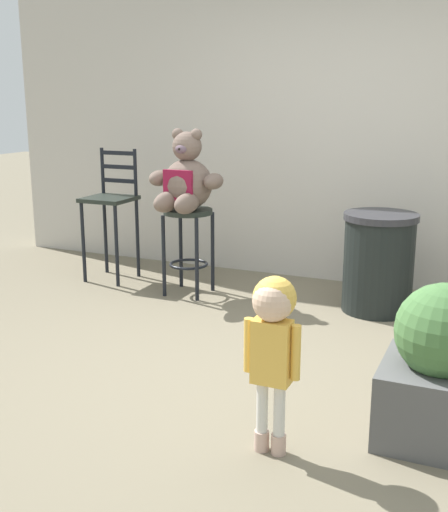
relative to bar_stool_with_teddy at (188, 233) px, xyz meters
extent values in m
plane|color=#736955|center=(1.09, -1.27, -0.52)|extent=(24.00, 24.00, 0.00)
cube|color=beige|center=(1.09, 1.02, 1.30)|extent=(6.88, 0.30, 3.63)
cylinder|color=#212822|center=(0.00, 0.00, 0.18)|extent=(0.40, 0.40, 0.04)
cylinder|color=black|center=(-0.15, -0.15, -0.18)|extent=(0.03, 0.03, 0.68)
cylinder|color=black|center=(0.15, -0.15, -0.18)|extent=(0.03, 0.03, 0.68)
cylinder|color=black|center=(-0.15, 0.15, -0.18)|extent=(0.03, 0.03, 0.68)
cylinder|color=black|center=(0.15, 0.15, -0.18)|extent=(0.03, 0.03, 0.68)
torus|color=black|center=(0.00, 0.00, -0.27)|extent=(0.33, 0.33, 0.02)
sphere|color=#6D5A4F|center=(0.00, 0.00, 0.40)|extent=(0.41, 0.41, 0.41)
cube|color=maroon|center=(0.00, -0.17, 0.42)|extent=(0.25, 0.03, 0.24)
sphere|color=#6D5A4F|center=(0.00, 0.00, 0.71)|extent=(0.24, 0.24, 0.24)
ellipsoid|color=#604D5A|center=(0.00, -0.10, 0.70)|extent=(0.10, 0.07, 0.07)
sphere|color=black|center=(0.00, -0.13, 0.70)|extent=(0.03, 0.03, 0.03)
sphere|color=#6D5A4F|center=(-0.08, 0.00, 0.80)|extent=(0.10, 0.10, 0.10)
sphere|color=#6D5A4F|center=(0.08, 0.00, 0.80)|extent=(0.10, 0.10, 0.10)
ellipsoid|color=#6D5A4F|center=(-0.25, -0.03, 0.45)|extent=(0.14, 0.23, 0.13)
ellipsoid|color=#6D5A4F|center=(0.25, -0.03, 0.45)|extent=(0.14, 0.23, 0.13)
ellipsoid|color=#6D5A4F|center=(-0.09, -0.19, 0.28)|extent=(0.14, 0.35, 0.16)
ellipsoid|color=#6D5A4F|center=(0.09, -0.19, 0.28)|extent=(0.14, 0.35, 0.16)
cylinder|color=#C7A392|center=(1.44, -2.08, -0.47)|extent=(0.07, 0.07, 0.10)
cylinder|color=silver|center=(1.44, -2.08, -0.29)|extent=(0.05, 0.05, 0.25)
cylinder|color=#C7A392|center=(1.52, -2.08, -0.47)|extent=(0.07, 0.07, 0.10)
cylinder|color=silver|center=(1.52, -2.08, -0.29)|extent=(0.05, 0.05, 0.25)
cube|color=gold|center=(1.48, -2.08, -0.02)|extent=(0.18, 0.10, 0.30)
cylinder|color=gold|center=(1.36, -2.08, 0.00)|extent=(0.04, 0.04, 0.26)
cylinder|color=gold|center=(1.59, -2.08, 0.00)|extent=(0.04, 0.04, 0.26)
sphere|color=#D8B293|center=(1.48, -2.08, 0.22)|extent=(0.18, 0.18, 0.18)
sphere|color=gold|center=(1.48, -2.06, 0.23)|extent=(0.20, 0.20, 0.20)
cylinder|color=black|center=(1.54, 0.18, -0.16)|extent=(0.53, 0.53, 0.72)
cylinder|color=#2D2D33|center=(1.54, 0.18, 0.22)|extent=(0.56, 0.56, 0.05)
cube|color=#212822|center=(-0.84, 0.11, 0.22)|extent=(0.41, 0.41, 0.03)
cylinder|color=black|center=(-1.01, -0.07, -0.16)|extent=(0.03, 0.03, 0.72)
cylinder|color=black|center=(-0.66, -0.07, -0.16)|extent=(0.03, 0.03, 0.72)
cylinder|color=black|center=(-1.01, 0.28, -0.16)|extent=(0.03, 0.03, 0.72)
cylinder|color=black|center=(-0.66, 0.28, -0.16)|extent=(0.03, 0.03, 0.72)
cylinder|color=black|center=(-1.01, 0.28, 0.44)|extent=(0.03, 0.03, 0.41)
cylinder|color=black|center=(-0.66, 0.28, 0.44)|extent=(0.03, 0.03, 0.41)
cube|color=black|center=(-0.84, 0.28, 0.36)|extent=(0.35, 0.02, 0.04)
cube|color=black|center=(-0.84, 0.28, 0.48)|extent=(0.35, 0.02, 0.04)
cube|color=black|center=(-0.84, 0.28, 0.61)|extent=(0.35, 0.02, 0.04)
cube|color=#525353|center=(2.17, -1.64, -0.33)|extent=(0.54, 0.54, 0.38)
sphere|color=#426C39|center=(2.17, -1.64, 0.03)|extent=(0.46, 0.46, 0.46)
camera|label=1|loc=(2.37, -4.66, 1.11)|focal=45.23mm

